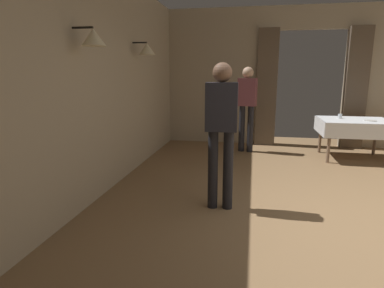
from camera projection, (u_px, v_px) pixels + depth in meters
name	position (u px, v px, depth m)	size (l,w,h in m)	color
ground	(365.00, 231.00, 3.36)	(10.08, 10.08, 0.00)	olive
wall_left	(72.00, 82.00, 3.62)	(0.49, 8.40, 3.00)	tan
wall_back	(310.00, 77.00, 7.05)	(6.40, 0.27, 3.00)	tan
dining_table_mid	(355.00, 125.00, 6.07)	(1.27, 1.03, 0.75)	#7A604C
plate_mid_a	(370.00, 121.00, 5.88)	(0.21, 0.21, 0.01)	white
glass_mid_b	(340.00, 116.00, 6.20)	(0.08, 0.08, 0.09)	silver
person_waiter_by_doorway	(221.00, 124.00, 3.73)	(0.37, 0.23, 1.72)	black
person_diner_standing_aside	(247.00, 102.00, 6.57)	(0.40, 0.29, 1.72)	black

